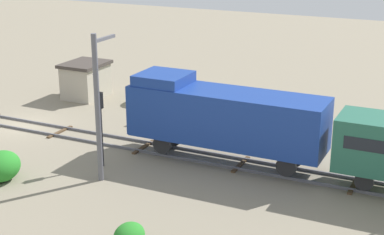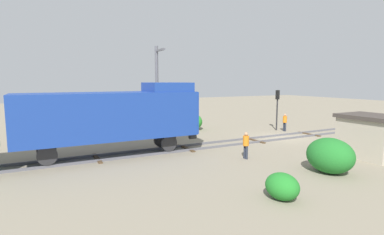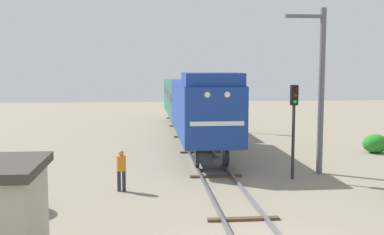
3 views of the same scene
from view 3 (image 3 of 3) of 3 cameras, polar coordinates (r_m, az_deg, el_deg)
locomotive at (r=26.86m, az=1.31°, el=1.20°), size 2.90×11.60×4.60m
passenger_car_leading at (r=40.11m, az=-0.95°, el=2.49°), size 2.84×14.00×3.66m
traffic_signal_mid at (r=21.93m, az=11.98°, el=0.41°), size 0.32×0.34×4.25m
traffic_signal_far at (r=37.06m, az=5.05°, el=3.03°), size 0.32×0.34×4.46m
worker_by_signal at (r=19.82m, az=-8.38°, el=-5.85°), size 0.38×0.38×1.70m
catenary_mast at (r=23.26m, az=14.95°, el=3.54°), size 1.94×0.28×7.75m
bush_mid at (r=30.20m, az=20.91°, el=-2.91°), size 1.51×1.23×1.10m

